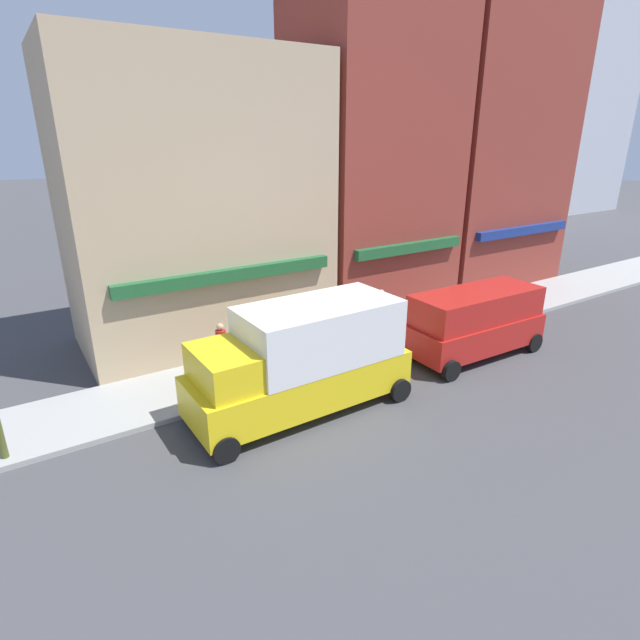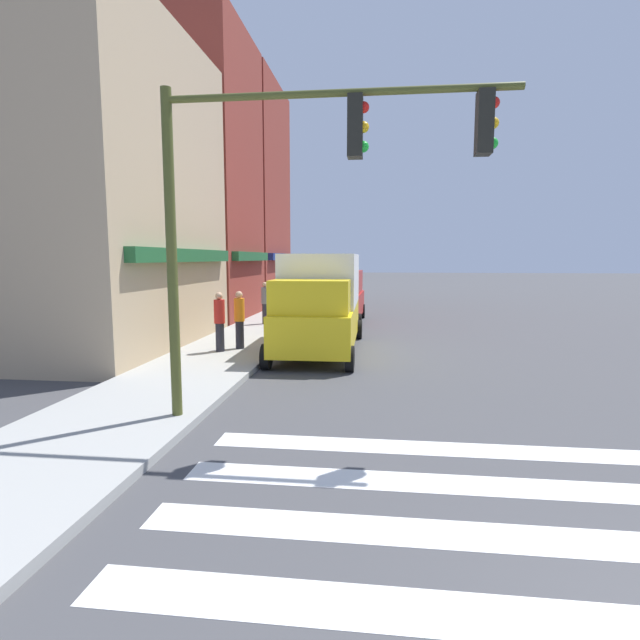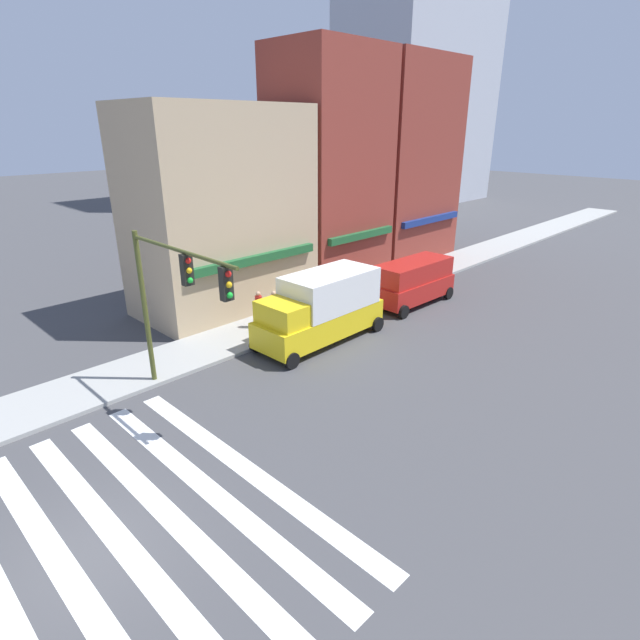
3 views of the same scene
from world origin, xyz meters
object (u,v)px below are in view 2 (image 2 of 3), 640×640
object	(u,v)px
traffic_signal	(298,179)
box_truck_yellow	(320,301)
van_red	(339,295)
pedestrian_grey_coat	(265,302)
pedestrian_red_jacket	(220,321)
pedestrian_orange_vest	(239,319)

from	to	relation	value
traffic_signal	box_truck_yellow	world-z (taller)	traffic_signal
van_red	pedestrian_grey_coat	xyz separation A→B (m)	(-1.71, 2.98, -0.21)
pedestrian_red_jacket	pedestrian_grey_coat	bearing A→B (deg)	48.30
pedestrian_orange_vest	van_red	bearing A→B (deg)	129.04
traffic_signal	pedestrian_grey_coat	bearing A→B (deg)	15.70
box_truck_yellow	van_red	distance (m)	6.90
box_truck_yellow	pedestrian_grey_coat	distance (m)	6.00
traffic_signal	box_truck_yellow	size ratio (longest dim) A/B	0.93
van_red	pedestrian_grey_coat	world-z (taller)	van_red
traffic_signal	pedestrian_orange_vest	distance (m)	7.78
pedestrian_red_jacket	pedestrian_grey_coat	xyz separation A→B (m)	(6.39, 0.11, 0.00)
van_red	pedestrian_grey_coat	distance (m)	3.44
van_red	pedestrian_orange_vest	xyz separation A→B (m)	(-7.56, 2.42, -0.21)
van_red	box_truck_yellow	bearing A→B (deg)	-178.57
box_truck_yellow	pedestrian_red_jacket	xyz separation A→B (m)	(-1.20, 2.87, -0.51)
box_truck_yellow	pedestrian_red_jacket	distance (m)	3.15
pedestrian_red_jacket	pedestrian_grey_coat	size ratio (longest dim) A/B	1.00
pedestrian_grey_coat	van_red	bearing A→B (deg)	-84.71
traffic_signal	pedestrian_grey_coat	size ratio (longest dim) A/B	3.26
pedestrian_grey_coat	pedestrian_red_jacket	bearing A→B (deg)	156.48
traffic_signal	van_red	distance (m)	14.37
pedestrian_red_jacket	box_truck_yellow	bearing A→B (deg)	-20.01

